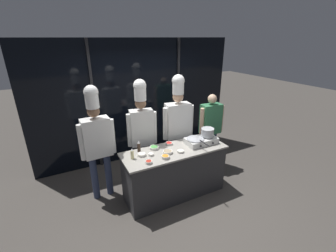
{
  "coord_description": "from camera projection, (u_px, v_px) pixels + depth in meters",
  "views": [
    {
      "loc": [
        -1.67,
        -3.0,
        2.71
      ],
      "look_at": [
        0.0,
        0.25,
        1.26
      ],
      "focal_mm": 24.0,
      "sensor_mm": 36.0,
      "label": 1
    }
  ],
  "objects": [
    {
      "name": "portable_stove",
      "position": [
        201.0,
        141.0,
        4.06
      ],
      "size": [
        0.57,
        0.34,
        0.12
      ],
      "color": "silver",
      "rests_on": "demo_counter"
    },
    {
      "name": "prep_bowl_carrots",
      "position": [
        165.0,
        157.0,
        3.57
      ],
      "size": [
        0.13,
        0.13,
        0.05
      ],
      "color": "silver",
      "rests_on": "demo_counter"
    },
    {
      "name": "prep_bowl_rice",
      "position": [
        151.0,
        154.0,
        3.65
      ],
      "size": [
        0.09,
        0.09,
        0.04
      ],
      "color": "silver",
      "rests_on": "demo_counter"
    },
    {
      "name": "prep_bowl_bean_sprouts",
      "position": [
        180.0,
        151.0,
        3.76
      ],
      "size": [
        0.12,
        0.12,
        0.04
      ],
      "color": "silver",
      "rests_on": "demo_counter"
    },
    {
      "name": "prep_bowl_bell_pepper",
      "position": [
        169.0,
        143.0,
        4.03
      ],
      "size": [
        0.13,
        0.13,
        0.04
      ],
      "color": "silver",
      "rests_on": "demo_counter"
    },
    {
      "name": "ground_plane",
      "position": [
        174.0,
        193.0,
        4.19
      ],
      "size": [
        24.0,
        24.0,
        0.0
      ],
      "primitive_type": "plane",
      "color": "#47423D"
    },
    {
      "name": "squeeze_bottle_oil",
      "position": [
        132.0,
        154.0,
        3.54
      ],
      "size": [
        0.05,
        0.05,
        0.18
      ],
      "color": "beige",
      "rests_on": "demo_counter"
    },
    {
      "name": "prep_bowl_onion",
      "position": [
        142.0,
        154.0,
        3.65
      ],
      "size": [
        0.14,
        0.14,
        0.04
      ],
      "color": "silver",
      "rests_on": "demo_counter"
    },
    {
      "name": "stock_pot",
      "position": [
        208.0,
        132.0,
        4.07
      ],
      "size": [
        0.26,
        0.23,
        0.15
      ],
      "color": "#B7BABF",
      "rests_on": "portable_stove"
    },
    {
      "name": "prep_bowl_mushrooms",
      "position": [
        168.0,
        152.0,
        3.73
      ],
      "size": [
        0.16,
        0.16,
        0.04
      ],
      "color": "silver",
      "rests_on": "demo_counter"
    },
    {
      "name": "window_wall_back",
      "position": [
        139.0,
        101.0,
        5.08
      ],
      "size": [
        4.64,
        0.09,
        2.7
      ],
      "color": "black",
      "rests_on": "ground_plane"
    },
    {
      "name": "frying_pan",
      "position": [
        196.0,
        138.0,
        3.97
      ],
      "size": [
        0.31,
        0.54,
        0.05
      ],
      "color": "#ADAFB5",
      "rests_on": "portable_stove"
    },
    {
      "name": "squeeze_bottle_soy",
      "position": [
        139.0,
        146.0,
        3.76
      ],
      "size": [
        0.06,
        0.06,
        0.2
      ],
      "color": "#332319",
      "rests_on": "demo_counter"
    },
    {
      "name": "prep_bowl_scallions",
      "position": [
        154.0,
        147.0,
        3.87
      ],
      "size": [
        0.16,
        0.16,
        0.05
      ],
      "color": "silver",
      "rests_on": "demo_counter"
    },
    {
      "name": "prep_bowl_chili_flakes",
      "position": [
        149.0,
        162.0,
        3.42
      ],
      "size": [
        0.11,
        0.11,
        0.05
      ],
      "color": "silver",
      "rests_on": "demo_counter"
    },
    {
      "name": "chef_sous",
      "position": [
        142.0,
        126.0,
        4.08
      ],
      "size": [
        0.54,
        0.28,
        2.05
      ],
      "rotation": [
        0.0,
        0.0,
        2.97
      ],
      "color": "#232326",
      "rests_on": "ground_plane"
    },
    {
      "name": "person_guest",
      "position": [
        210.0,
        124.0,
        4.76
      ],
      "size": [
        0.57,
        0.24,
        1.63
      ],
      "rotation": [
        0.0,
        0.0,
        3.1
      ],
      "color": "#2D3856",
      "rests_on": "ground_plane"
    },
    {
      "name": "chef_line",
      "position": [
        178.0,
        120.0,
        4.36
      ],
      "size": [
        0.62,
        0.3,
        2.08
      ],
      "rotation": [
        0.0,
        0.0,
        3.02
      ],
      "color": "#2D3856",
      "rests_on": "ground_plane"
    },
    {
      "name": "chef_head",
      "position": [
        97.0,
        137.0,
        3.7
      ],
      "size": [
        0.59,
        0.25,
        2.03
      ],
      "rotation": [
        0.0,
        0.0,
        3.19
      ],
      "color": "#2D3856",
      "rests_on": "ground_plane"
    },
    {
      "name": "demo_counter",
      "position": [
        174.0,
        172.0,
        4.02
      ],
      "size": [
        1.83,
        0.66,
        0.91
      ],
      "color": "#2D2D30",
      "rests_on": "ground_plane"
    }
  ]
}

